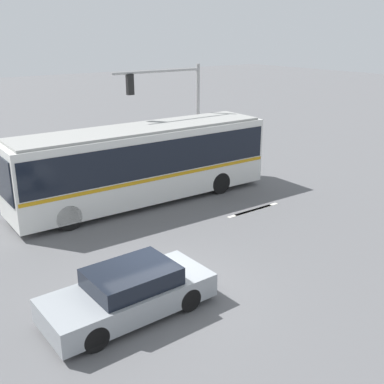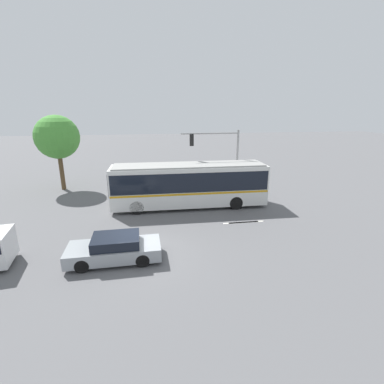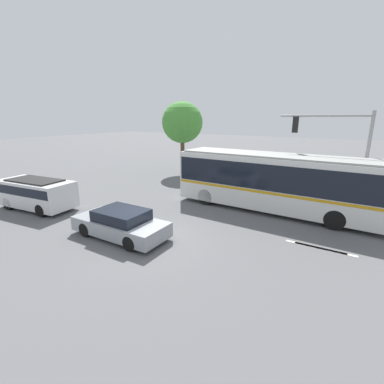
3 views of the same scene
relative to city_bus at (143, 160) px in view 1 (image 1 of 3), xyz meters
name	(u,v)px [view 1 (image 1 of 3)]	position (x,y,z in m)	size (l,w,h in m)	color
ground_plane	(162,293)	(-3.58, -6.97, -1.87)	(140.00, 140.00, 0.00)	#5B5B5E
city_bus	(143,160)	(0.00, 0.00, 0.00)	(11.62, 2.81, 3.30)	silver
sedan_foreground	(129,293)	(-4.82, -7.33, -1.25)	(4.55, 1.97, 1.31)	gray
traffic_light_pole	(177,105)	(2.99, 1.66, 1.90)	(4.73, 0.24, 5.63)	gray
flowering_hedge	(77,167)	(-1.14, 4.53, -1.17)	(6.41, 1.07, 1.43)	#286028
lane_stripe_near	(250,211)	(2.90, -3.73, -1.87)	(2.40, 0.16, 0.01)	silver
lane_stripe_mid	(257,209)	(3.27, -3.73, -1.87)	(2.40, 0.16, 0.01)	silver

